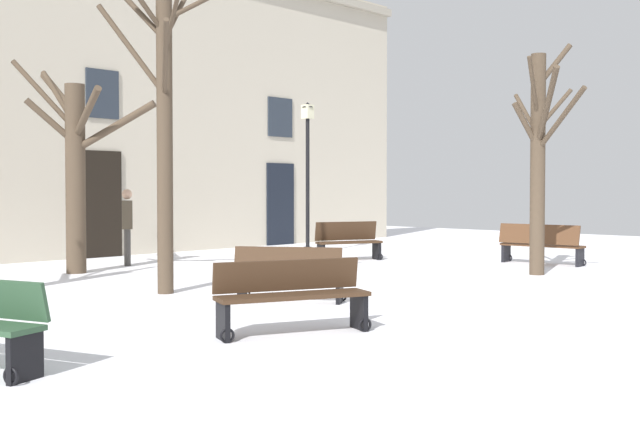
{
  "coord_description": "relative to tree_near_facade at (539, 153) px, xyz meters",
  "views": [
    {
      "loc": [
        -10.37,
        -8.09,
        1.68
      ],
      "look_at": [
        0.0,
        1.81,
        1.23
      ],
      "focal_mm": 43.48,
      "sensor_mm": 36.0,
      "label": 1
    }
  ],
  "objects": [
    {
      "name": "bench_near_center_tree",
      "position": [
        2.02,
        1.01,
        -1.92
      ],
      "size": [
        0.58,
        1.92,
        0.91
      ],
      "rotation": [
        0.0,
        0.0,
        1.64
      ],
      "color": "#51331E",
      "rests_on": "ground"
    },
    {
      "name": "bench_by_litter_bin",
      "position": [
        -5.94,
        0.88,
        -1.94
      ],
      "size": [
        1.27,
        1.59,
        0.84
      ],
      "rotation": [
        0.0,
        0.0,
        2.16
      ],
      "color": "#3D2819",
      "rests_on": "ground"
    },
    {
      "name": "streetlamp",
      "position": [
        0.28,
        6.64,
        0.01
      ],
      "size": [
        0.3,
        0.3,
        3.93
      ],
      "color": "black",
      "rests_on": "ground"
    },
    {
      "name": "bench_near_lamp",
      "position": [
        -7.68,
        -0.95,
        -1.93
      ],
      "size": [
        1.85,
        1.11,
        0.86
      ],
      "rotation": [
        0.0,
        0.0,
        5.89
      ],
      "color": "#3D2819",
      "rests_on": "ground"
    },
    {
      "name": "tree_near_facade",
      "position": [
        0.0,
        0.0,
        0.0
      ],
      "size": [
        1.65,
        1.99,
        4.54
      ],
      "color": "#4C3D2D",
      "rests_on": "ground"
    },
    {
      "name": "ground_plane",
      "position": [
        -3.55,
        0.73,
        -2.39
      ],
      "size": [
        35.17,
        35.17,
        0.0
      ],
      "primitive_type": "plane",
      "color": "white"
    },
    {
      "name": "person_strolling",
      "position": [
        -4.54,
        7.47,
        -1.45
      ],
      "size": [
        0.38,
        0.44,
        1.69
      ],
      "rotation": [
        0.0,
        0.0,
        1.03
      ],
      "color": "#403D3A",
      "rests_on": "ground"
    },
    {
      "name": "tree_foreground",
      "position": [
        -6.1,
        6.88,
        -0.18
      ],
      "size": [
        1.9,
        3.0,
        4.28
      ],
      "color": "#4C3D2D",
      "rests_on": "ground"
    },
    {
      "name": "building_facade",
      "position": [
        -3.55,
        9.97,
        1.71
      ],
      "size": [
        21.98,
        0.6,
        8.08
      ],
      "color": "#BCB29E",
      "rests_on": "ground"
    },
    {
      "name": "tree_left_of_center",
      "position": [
        -6.67,
        3.03,
        0.5
      ],
      "size": [
        2.24,
        2.38,
        5.56
      ],
      "color": "#4C3D2D",
      "rests_on": "ground"
    },
    {
      "name": "bench_facing_shops",
      "position": [
        -0.25,
        4.76,
        -1.92
      ],
      "size": [
        1.64,
        1.01,
        0.92
      ],
      "rotation": [
        0.0,
        0.0,
        5.89
      ],
      "color": "#3D2819",
      "rests_on": "ground"
    }
  ]
}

